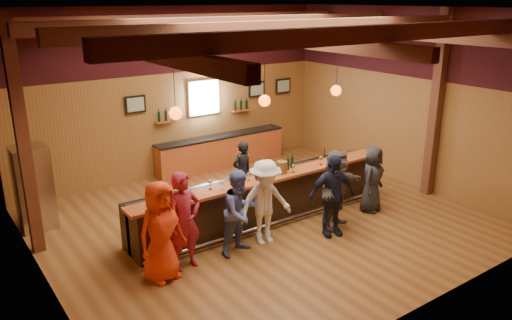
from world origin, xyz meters
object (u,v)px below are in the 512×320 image
at_px(back_bar_cabinet, 221,151).
at_px(bartender, 242,172).
at_px(ice_bucket, 282,167).
at_px(customer_redvest, 184,221).
at_px(customer_dark, 372,179).
at_px(bottle_a, 292,162).
at_px(customer_denim, 240,212).
at_px(customer_white, 265,202).
at_px(bar_counter, 261,197).
at_px(stainless_fridge, 33,188).
at_px(customer_navy, 332,196).
at_px(customer_orange, 161,231).
at_px(customer_brown, 336,189).

distance_m(back_bar_cabinet, bartender, 2.64).
distance_m(back_bar_cabinet, ice_bucket, 4.03).
distance_m(customer_redvest, customer_dark, 4.69).
height_order(customer_dark, bottle_a, customer_dark).
xyz_separation_m(customer_denim, customer_white, (0.61, 0.03, 0.04)).
bearing_deg(customer_dark, customer_white, 156.82).
distance_m(bar_counter, stainless_fridge, 4.81).
relative_size(customer_navy, bartender, 1.15).
bearing_deg(ice_bucket, customer_navy, -69.80).
xyz_separation_m(customer_orange, ice_bucket, (3.16, 0.70, 0.34)).
distance_m(bartender, bottle_a, 1.45).
bearing_deg(back_bar_cabinet, customer_orange, -131.23).
relative_size(bar_counter, stainless_fridge, 3.50).
height_order(customer_brown, ice_bucket, customer_brown).
bearing_deg(bartender, customer_brown, 102.19).
bearing_deg(bar_counter, customer_brown, -47.32).
distance_m(customer_denim, bottle_a, 2.11).
bearing_deg(customer_navy, customer_denim, -176.61).
bearing_deg(customer_white, back_bar_cabinet, 75.56).
relative_size(customer_brown, customer_dark, 1.12).
relative_size(customer_denim, bartender, 1.11).
relative_size(bar_counter, customer_navy, 3.65).
relative_size(customer_denim, customer_brown, 0.97).
height_order(customer_white, customer_navy, customer_white).
distance_m(back_bar_cabinet, stainless_fridge, 5.43).
bearing_deg(customer_navy, bartender, 117.76).
bearing_deg(customer_navy, stainless_fridge, 158.09).
distance_m(customer_redvest, customer_denim, 1.14).
height_order(customer_denim, bottle_a, customer_denim).
height_order(customer_white, customer_brown, customer_white).
distance_m(customer_dark, ice_bucket, 2.22).
bearing_deg(stainless_fridge, ice_bucket, -31.65).
height_order(customer_white, ice_bucket, customer_white).
xyz_separation_m(ice_bucket, bottle_a, (0.39, 0.13, -0.00)).
height_order(stainless_fridge, customer_brown, stainless_fridge).
relative_size(customer_navy, customer_brown, 1.01).
bearing_deg(customer_redvest, bartender, 32.46).
bearing_deg(customer_navy, back_bar_cabinet, 101.74).
bearing_deg(bottle_a, customer_dark, -28.46).
bearing_deg(customer_orange, bartender, 23.51).
height_order(back_bar_cabinet, stainless_fridge, stainless_fridge).
xyz_separation_m(bartender, bottle_a, (0.47, -1.28, 0.49)).
distance_m(customer_white, customer_navy, 1.41).
bearing_deg(customer_white, customer_brown, -1.77).
relative_size(stainless_fridge, customer_white, 1.03).
relative_size(customer_redvest, customer_dark, 1.19).
xyz_separation_m(stainless_fridge, customer_orange, (1.30, -3.44, 0.00)).
distance_m(ice_bucket, bottle_a, 0.41).
xyz_separation_m(customer_redvest, bartender, (2.57, 1.99, -0.16)).
distance_m(stainless_fridge, customer_denim, 4.51).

